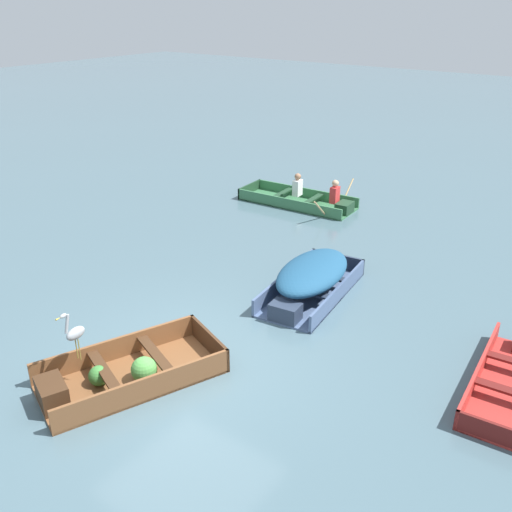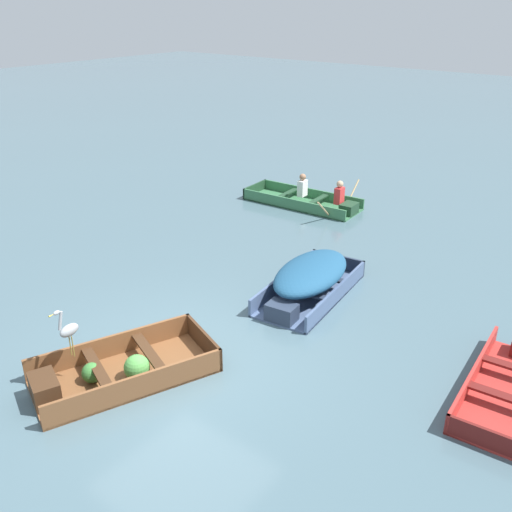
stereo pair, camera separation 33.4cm
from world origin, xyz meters
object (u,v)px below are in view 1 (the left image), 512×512
skiff_slate_blue_mid_moored (312,276)px  dinghy_wooden_brown_foreground (124,374)px  rowboat_green_with_crew (304,200)px  heron_on_dinghy (75,332)px

skiff_slate_blue_mid_moored → dinghy_wooden_brown_foreground: bearing=-101.5°
skiff_slate_blue_mid_moored → rowboat_green_with_crew: (-2.88, 4.34, -0.24)m
skiff_slate_blue_mid_moored → rowboat_green_with_crew: size_ratio=0.84×
rowboat_green_with_crew → heron_on_dinghy: 8.91m
dinghy_wooden_brown_foreground → skiff_slate_blue_mid_moored: size_ratio=1.07×
skiff_slate_blue_mid_moored → rowboat_green_with_crew: rowboat_green_with_crew is taller
dinghy_wooden_brown_foreground → skiff_slate_blue_mid_moored: bearing=78.5°
dinghy_wooden_brown_foreground → rowboat_green_with_crew: rowboat_green_with_crew is taller
rowboat_green_with_crew → heron_on_dinghy: heron_on_dinghy is taller
skiff_slate_blue_mid_moored → heron_on_dinghy: (-1.32, -4.40, 0.49)m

